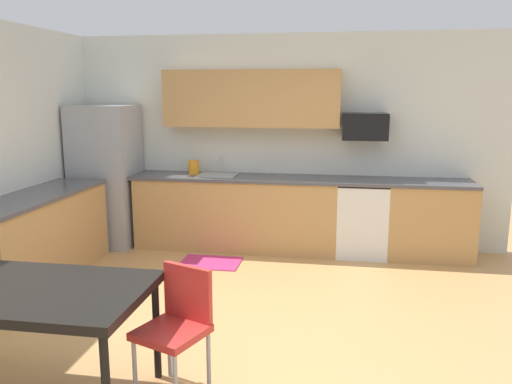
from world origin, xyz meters
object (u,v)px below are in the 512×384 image
(dining_table, at_px, (36,297))
(chair_near_table, at_px, (178,320))
(microwave, at_px, (365,126))
(oven_range, at_px, (362,218))
(kettle, at_px, (194,168))
(refrigerator, at_px, (107,176))

(dining_table, bearing_deg, chair_near_table, 16.77)
(dining_table, bearing_deg, microwave, 59.21)
(microwave, bearing_deg, oven_range, -90.00)
(oven_range, bearing_deg, dining_table, -121.51)
(chair_near_table, bearing_deg, kettle, 104.36)
(oven_range, relative_size, chair_near_table, 1.07)
(refrigerator, relative_size, chair_near_table, 2.13)
(oven_range, xyz_separation_m, microwave, (-0.00, 0.10, 1.12))
(oven_range, xyz_separation_m, dining_table, (-2.14, -3.49, 0.26))
(oven_range, relative_size, dining_table, 0.65)
(refrigerator, bearing_deg, kettle, 6.49)
(oven_range, relative_size, kettle, 4.55)
(kettle, bearing_deg, dining_table, -90.03)
(microwave, height_order, dining_table, microwave)
(chair_near_table, relative_size, kettle, 4.25)
(oven_range, xyz_separation_m, kettle, (-2.14, 0.05, 0.56))
(dining_table, relative_size, chair_near_table, 1.65)
(microwave, height_order, kettle, microwave)
(refrigerator, xyz_separation_m, chair_near_table, (1.98, -3.16, -0.40))
(chair_near_table, height_order, kettle, kettle)
(chair_near_table, bearing_deg, dining_table, -163.23)
(chair_near_table, bearing_deg, oven_range, 68.17)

